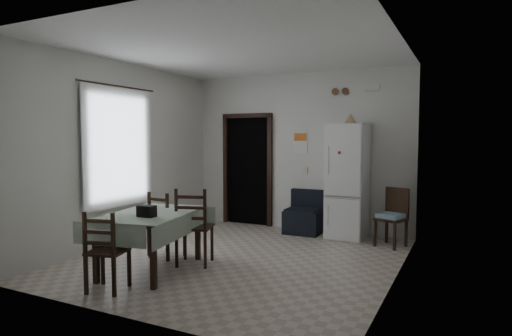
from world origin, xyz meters
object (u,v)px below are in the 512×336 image
Objects in this scene: dining_table at (151,242)px; fridge at (348,181)px; dining_chair_far_left at (167,224)px; navy_seat at (304,212)px; corner_chair at (391,218)px; dining_chair_far_right at (195,226)px; dining_chair_near_head at (108,250)px.

fridge is at bearing 47.79° from dining_table.
fridge is 2.06× the size of dining_chair_far_left.
corner_chair is (1.55, -0.30, 0.08)m from navy_seat.
fridge is 1.35× the size of dining_table.
dining_table is 0.60m from dining_chair_far_right.
dining_chair_near_head is (-2.49, -3.41, -0.01)m from corner_chair.
fridge is 0.97m from corner_chair.
navy_seat is 0.73× the size of dining_chair_far_right.
dining_chair_far_left is at bearing -128.74° from fridge.
dining_chair_far_right is at bearing 173.23° from dining_chair_far_left.
dining_table is 1.52× the size of dining_chair_far_left.
corner_chair is 0.64× the size of dining_table.
fridge is 0.98m from navy_seat.
dining_table is at bearing 35.62° from dining_chair_far_right.
corner_chair is at bearing -154.96° from dining_chair_far_right.
dining_chair_far_right is at bearing -118.51° from fridge.
dining_chair_near_head is at bearing -104.45° from corner_chair.
dining_chair_near_head is (0.27, -1.39, -0.02)m from dining_chair_far_left.
dining_chair_far_left is at bearing -118.74° from navy_seat.
fridge reaches higher than dining_table.
fridge is 3.47m from dining_table.
fridge reaches higher than navy_seat.
fridge reaches higher than corner_chair.
dining_chair_far_right is 1.15× the size of dining_chair_near_head.
navy_seat is 0.53× the size of dining_table.
dining_chair_near_head is at bearing -112.96° from fridge.
navy_seat is 2.53m from dining_chair_far_right.
fridge is 3.10m from dining_chair_far_left.
navy_seat is 2.62m from dining_chair_far_left.
fridge reaches higher than dining_chair_far_left.
dining_chair_near_head reaches higher than dining_table.
corner_chair is at bearing -141.28° from dining_chair_near_head.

